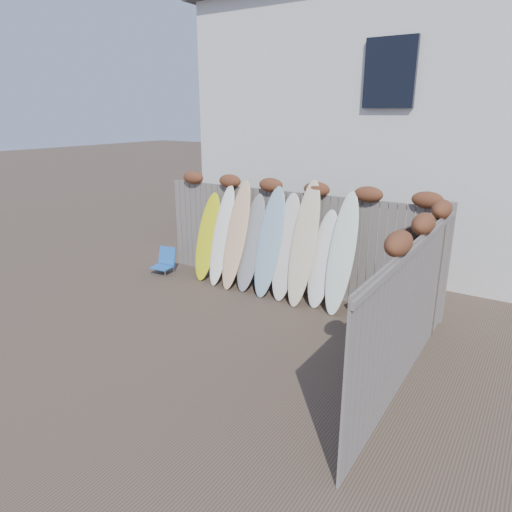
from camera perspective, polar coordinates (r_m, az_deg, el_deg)
The scene contains 16 objects.
ground at distance 7.68m, azimuth -4.93°, elevation -9.41°, with size 80.00×80.00×0.00m, color #493A2D.
back_fence at distance 9.12m, azimuth 4.40°, elevation 2.93°, with size 6.05×0.28×2.24m.
right_fence at distance 6.22m, azimuth 18.86°, elevation -5.45°, with size 0.28×4.40×2.24m.
house at distance 12.46m, azimuth 15.95°, elevation 15.62°, with size 8.50×5.50×6.33m.
beach_chair at distance 10.47m, azimuth -11.34°, elevation -0.65°, with size 0.48×0.51×0.58m.
wooden_crate at distance 7.18m, azimuth 16.16°, elevation -8.75°, with size 0.65×0.54×0.76m, color #725F55.
lattice_panel at distance 7.17m, azimuth 19.47°, elevation -3.74°, with size 0.06×1.32×1.99m, color #4A392D.
surfboard_0 at distance 9.84m, azimuth -6.09°, elevation 2.42°, with size 0.54×0.07×1.92m, color #D6DC11.
surfboard_1 at distance 9.52m, azimuth -4.28°, elevation 2.60°, with size 0.45×0.07×2.14m, color white.
surfboard_2 at distance 9.27m, azimuth -2.50°, elevation 2.61°, with size 0.50×0.07×2.27m, color #EAB878.
surfboard_3 at distance 9.16m, azimuth -0.66°, elevation 1.64°, with size 0.53×0.07×2.01m, color gray.
surfboard_4 at distance 8.88m, azimuth 1.69°, elevation 1.75°, with size 0.53×0.07×2.21m, color #87ABC0.
surfboard_5 at distance 8.75m, azimuth 3.78°, elevation 1.13°, with size 0.50×0.07×2.10m, color silver.
surfboard_6 at distance 8.49m, azimuth 5.99°, elevation 1.56°, with size 0.50×0.07×2.40m, color beige.
surfboard_7 at distance 8.48m, azimuth 8.35°, elevation -0.38°, with size 0.50×0.07×1.85m, color white.
surfboard_8 at distance 8.24m, azimuth 10.66°, elevation 0.31°, with size 0.48×0.07×2.24m, color silver.
Camera 1 is at (4.25, -5.38, 3.46)m, focal length 32.00 mm.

